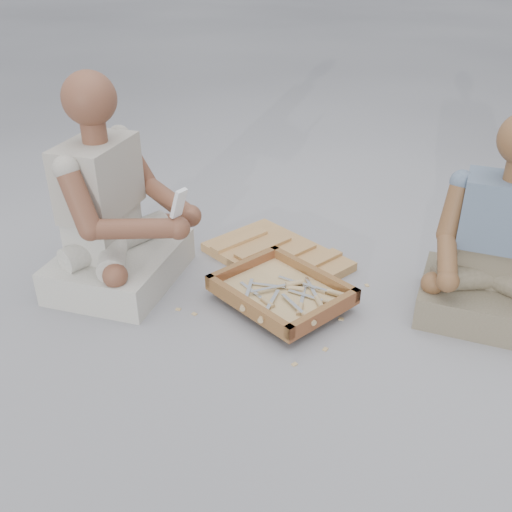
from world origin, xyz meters
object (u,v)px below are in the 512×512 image
Objects in this scene: carved_panel at (276,257)px; companion at (499,255)px; tool_tray at (281,291)px; craftsman at (113,217)px.

companion is (0.91, 0.08, 0.24)m from carved_panel.
companion is (0.71, 0.38, 0.20)m from tool_tray.
tool_tray is at bearing -56.31° from carved_panel.
carved_panel is 1.06× the size of tool_tray.
tool_tray is at bearing 17.48° from companion.
carved_panel is 0.75m from craftsman.
tool_tray reaches higher than carved_panel.
craftsman is (-0.48, -0.50, 0.28)m from carved_panel.
companion is at bearing 5.14° from carved_panel.
tool_tray is at bearing 90.98° from craftsman.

